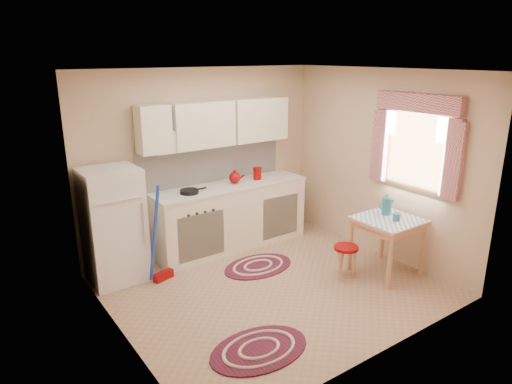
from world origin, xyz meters
TOP-DOWN VIEW (x-y plane):
  - room_shell at (0.16, 0.24)m, footprint 3.64×3.60m
  - fridge at (-1.44, 1.25)m, footprint 0.65×0.60m
  - broom at (-1.00, 0.90)m, footprint 0.30×0.19m
  - base_cabinets at (0.24, 1.30)m, footprint 2.25×0.60m
  - countertop at (0.24, 1.30)m, footprint 2.27×0.62m
  - frying_pan at (-0.42, 1.25)m, footprint 0.26×0.26m
  - red_kettle at (0.32, 1.30)m, footprint 0.23×0.21m
  - red_canister at (0.71, 1.30)m, footprint 0.13×0.13m
  - table at (1.38, -0.54)m, footprint 0.72×0.72m
  - stool at (0.86, -0.36)m, footprint 0.39×0.39m
  - coffee_pot at (1.48, -0.42)m, footprint 0.18×0.17m
  - mug at (1.40, -0.64)m, footprint 0.10×0.10m
  - rug_center at (0.16, 0.51)m, footprint 0.98×0.66m
  - rug_left at (-0.85, -0.92)m, footprint 1.02×0.71m

SIDE VIEW (x-z plane):
  - rug_center at x=0.16m, z-range 0.00..0.02m
  - rug_left at x=-0.85m, z-range 0.00..0.02m
  - stool at x=0.86m, z-range 0.00..0.42m
  - table at x=1.38m, z-range 0.00..0.72m
  - base_cabinets at x=0.24m, z-range 0.00..0.88m
  - broom at x=-1.00m, z-range 0.00..1.20m
  - fridge at x=-1.44m, z-range 0.00..1.40m
  - mug at x=1.40m, z-range 0.72..0.82m
  - coffee_pot at x=1.48m, z-range 0.72..1.02m
  - countertop at x=0.24m, z-range 0.88..0.92m
  - frying_pan at x=-0.42m, z-range 0.92..0.97m
  - red_canister at x=0.71m, z-range 0.92..1.08m
  - red_kettle at x=0.32m, z-range 0.92..1.10m
  - room_shell at x=0.16m, z-range 0.34..2.86m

